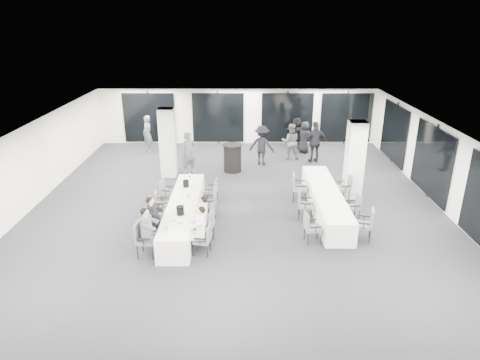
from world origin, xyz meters
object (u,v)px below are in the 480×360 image
at_px(chair_main_right_near, 205,238).
at_px(standing_guest_e, 304,135).
at_px(chair_main_left_fourth, 160,202).
at_px(standing_guest_a, 189,150).
at_px(standing_guest_h, 352,148).
at_px(ice_bucket_near, 180,210).
at_px(chair_side_right_mid, 355,205).
at_px(chair_main_right_far, 213,189).
at_px(chair_main_right_mid, 209,215).
at_px(chair_main_right_fourth, 211,200).
at_px(chair_side_right_near, 367,222).
at_px(chair_main_left_far, 166,190).
at_px(chair_side_left_near, 311,226).
at_px(chair_side_left_far, 298,185).
at_px(chair_main_right_second, 207,225).
at_px(banquet_table_side, 325,201).
at_px(standing_guest_b, 291,139).
at_px(standing_guest_c, 262,143).
at_px(chair_main_left_near, 143,237).
at_px(chair_side_left_mid, 303,203).
at_px(banquet_table_main, 184,213).
at_px(standing_guest_d, 315,139).
at_px(standing_guest_f, 297,131).
at_px(chair_main_left_mid, 155,210).
at_px(standing_guest_g, 147,131).
at_px(ice_bucket_far, 186,184).
at_px(cocktail_table, 232,158).
at_px(chair_main_left_second, 149,224).
at_px(chair_side_right_far, 344,186).

distance_m(chair_main_right_near, standing_guest_e, 10.30).
xyz_separation_m(chair_main_left_fourth, standing_guest_a, (0.49, 4.11, 0.51)).
relative_size(standing_guest_h, ice_bucket_near, 7.03).
bearing_deg(chair_side_right_mid, chair_main_right_far, 66.21).
bearing_deg(chair_main_right_mid, chair_main_right_far, 13.36).
xyz_separation_m(chair_main_right_fourth, chair_side_right_near, (4.66, -1.62, 0.01)).
xyz_separation_m(chair_main_right_near, chair_main_right_mid, (-0.00, 1.46, -0.01)).
height_order(chair_main_left_far, chair_side_left_near, chair_side_left_near).
distance_m(chair_main_right_near, chair_side_left_far, 4.74).
distance_m(chair_main_right_far, chair_side_right_near, 5.39).
relative_size(chair_main_right_second, chair_side_right_mid, 1.14).
height_order(banquet_table_side, chair_main_right_mid, chair_main_right_mid).
distance_m(chair_side_right_mid, standing_guest_a, 7.24).
relative_size(chair_side_right_mid, standing_guest_b, 0.46).
height_order(chair_side_left_near, standing_guest_c, standing_guest_c).
bearing_deg(ice_bucket_near, chair_main_right_near, -50.73).
height_order(banquet_table_side, ice_bucket_near, ice_bucket_near).
height_order(chair_main_left_near, chair_side_right_near, chair_main_left_near).
relative_size(chair_side_left_near, chair_side_left_mid, 0.95).
height_order(banquet_table_main, standing_guest_d, standing_guest_d).
xyz_separation_m(standing_guest_c, standing_guest_f, (1.84, 2.61, -0.13)).
xyz_separation_m(chair_main_right_second, standing_guest_h, (5.72, 6.43, 0.36)).
bearing_deg(chair_main_right_mid, chair_main_left_mid, 97.67).
bearing_deg(chair_main_left_fourth, banquet_table_side, 84.46).
relative_size(chair_side_right_near, standing_guest_g, 0.49).
xyz_separation_m(chair_main_right_near, chair_side_left_mid, (3.00, 2.27, 0.04)).
bearing_deg(ice_bucket_far, banquet_table_main, -87.46).
bearing_deg(chair_side_left_mid, chair_main_right_mid, -63.00).
bearing_deg(standing_guest_c, standing_guest_b, -131.00).
distance_m(banquet_table_side, standing_guest_e, 6.69).
height_order(chair_side_right_near, standing_guest_b, standing_guest_b).
height_order(banquet_table_side, chair_main_right_second, chair_main_right_second).
bearing_deg(chair_side_left_mid, standing_guest_a, -123.50).
relative_size(chair_main_right_second, standing_guest_a, 0.49).
height_order(cocktail_table, chair_main_right_far, cocktail_table).
bearing_deg(standing_guest_c, standing_guest_f, -108.21).
bearing_deg(chair_main_left_far, cocktail_table, 154.51).
relative_size(chair_main_right_mid, standing_guest_g, 0.44).
relative_size(chair_main_left_second, chair_main_left_mid, 1.00).
height_order(banquet_table_main, cocktail_table, cocktail_table).
distance_m(chair_main_left_fourth, ice_bucket_near, 1.71).
relative_size(chair_main_left_second, chair_side_right_mid, 1.16).
xyz_separation_m(standing_guest_b, standing_guest_h, (2.48, -1.41, -0.02)).
height_order(chair_main_right_far, chair_side_right_far, chair_side_right_far).
xyz_separation_m(cocktail_table, chair_side_left_far, (2.36, -3.12, -0.01)).
xyz_separation_m(chair_main_right_near, chair_side_left_near, (3.00, 0.69, 0.02)).
bearing_deg(cocktail_table, chair_main_right_mid, -96.74).
distance_m(standing_guest_c, standing_guest_d, 2.43).
bearing_deg(standing_guest_h, chair_main_right_mid, 88.84).
distance_m(chair_main_left_far, standing_guest_g, 6.49).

